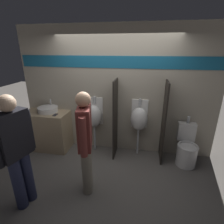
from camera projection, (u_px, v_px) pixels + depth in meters
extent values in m
plane|color=#5B5651|center=(111.00, 162.00, 3.65)|extent=(16.00, 16.00, 0.00)
cube|color=#B2A893|center=(116.00, 92.00, 3.74)|extent=(4.21, 0.06, 2.70)
cube|color=#19668E|center=(116.00, 62.00, 3.49)|extent=(4.13, 0.01, 0.24)
cube|color=tan|center=(47.00, 130.00, 4.04)|extent=(1.01, 0.54, 0.89)
cylinder|color=white|center=(48.00, 109.00, 3.91)|extent=(0.44, 0.44, 0.11)
cylinder|color=silver|center=(51.00, 102.00, 4.01)|extent=(0.03, 0.03, 0.14)
cube|color=#232328|center=(55.00, 115.00, 3.74)|extent=(0.07, 0.14, 0.01)
cube|color=#28231E|center=(115.00, 119.00, 3.66)|extent=(0.03, 0.49, 1.67)
cube|color=#28231E|center=(164.00, 123.00, 3.49)|extent=(0.03, 0.49, 1.67)
cylinder|color=silver|center=(95.00, 138.00, 4.02)|extent=(0.04, 0.04, 0.60)
ellipsoid|color=white|center=(94.00, 116.00, 3.83)|extent=(0.36, 0.27, 0.50)
cube|color=white|center=(95.00, 111.00, 3.93)|extent=(0.34, 0.02, 0.63)
cylinder|color=silver|center=(95.00, 100.00, 3.81)|extent=(0.06, 0.06, 0.16)
cylinder|color=silver|center=(138.00, 141.00, 3.85)|extent=(0.04, 0.04, 0.60)
ellipsoid|color=white|center=(139.00, 119.00, 3.67)|extent=(0.36, 0.27, 0.50)
cube|color=white|center=(139.00, 114.00, 3.76)|extent=(0.34, 0.02, 0.63)
cylinder|color=silver|center=(140.00, 102.00, 3.64)|extent=(0.06, 0.06, 0.16)
cylinder|color=white|center=(186.00, 156.00, 3.50)|extent=(0.39, 0.39, 0.42)
torus|color=white|center=(188.00, 146.00, 3.43)|extent=(0.40, 0.40, 0.04)
cube|color=white|center=(186.00, 131.00, 3.63)|extent=(0.35, 0.16, 0.38)
cylinder|color=silver|center=(188.00, 120.00, 3.52)|extent=(0.06, 0.06, 0.14)
cylinder|color=#282D4C|center=(18.00, 184.00, 2.49)|extent=(0.16, 0.16, 0.83)
cylinder|color=#282D4C|center=(28.00, 177.00, 2.63)|extent=(0.16, 0.16, 0.83)
cube|color=black|center=(13.00, 135.00, 2.31)|extent=(0.29, 0.47, 0.66)
cylinder|color=black|center=(29.00, 130.00, 2.53)|extent=(0.10, 0.10, 0.60)
sphere|color=beige|center=(6.00, 103.00, 2.16)|extent=(0.22, 0.22, 0.22)
cylinder|color=gray|center=(87.00, 172.00, 2.75)|extent=(0.15, 0.15, 0.81)
cylinder|color=gray|center=(87.00, 165.00, 2.91)|extent=(0.15, 0.15, 0.81)
cube|color=brown|center=(85.00, 128.00, 2.58)|extent=(0.28, 0.46, 0.64)
cylinder|color=brown|center=(83.00, 137.00, 2.36)|extent=(0.10, 0.10, 0.59)
cylinder|color=brown|center=(86.00, 123.00, 2.82)|extent=(0.10, 0.10, 0.59)
sphere|color=tan|center=(83.00, 100.00, 2.43)|extent=(0.22, 0.22, 0.22)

